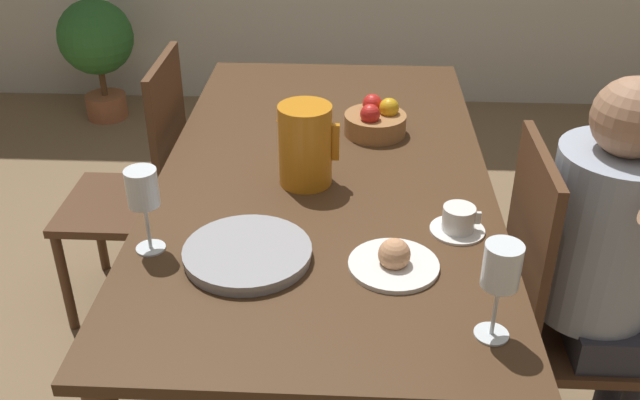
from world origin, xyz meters
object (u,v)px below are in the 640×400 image
chair_opposite (143,186)px  serving_tray (248,254)px  bread_plate (394,260)px  chair_person_side (561,307)px  person_seated (613,257)px  wine_glass_water (143,191)px  potted_plant (97,44)px  red_pitcher (305,145)px  wine_glass_juice (501,271)px  fruit_bowl (376,121)px  teacup_near_person (458,221)px

chair_opposite → serving_tray: size_ratio=3.12×
bread_plate → chair_person_side: bearing=21.1°
chair_opposite → person_seated: size_ratio=0.83×
wine_glass_water → bread_plate: wine_glass_water is taller
serving_tray → potted_plant: 2.78m
chair_opposite → wine_glass_water: bearing=-161.3°
potted_plant → serving_tray: bearing=-63.7°
chair_opposite → potted_plant: (-0.73, 1.70, -0.05)m
red_pitcher → potted_plant: size_ratio=0.33×
potted_plant → wine_glass_juice: bearing=-57.1°
bread_plate → chair_opposite: bearing=136.7°
fruit_bowl → chair_opposite: bearing=176.4°
teacup_near_person → serving_tray: (-0.51, -0.15, -0.01)m
fruit_bowl → bread_plate: bearing=-87.6°
red_pitcher → teacup_near_person: red_pitcher is taller
red_pitcher → chair_opposite: bearing=147.4°
wine_glass_juice → teacup_near_person: bearing=93.5°
person_seated → bread_plate: (-0.57, -0.16, 0.08)m
bread_plate → wine_glass_juice: bearing=-50.0°
teacup_near_person → serving_tray: teacup_near_person is taller
red_pitcher → serving_tray: bearing=-106.2°
potted_plant → person_seated: bearing=-47.6°
wine_glass_juice → potted_plant: (-1.76, 2.72, -0.46)m
serving_tray → fruit_bowl: fruit_bowl is taller
serving_tray → chair_person_side: bearing=11.4°
fruit_bowl → potted_plant: size_ratio=0.28×
red_pitcher → wine_glass_water: red_pitcher is taller
red_pitcher → fruit_bowl: 0.40m
chair_opposite → bread_plate: (0.84, -0.79, 0.27)m
wine_glass_water → serving_tray: size_ratio=0.70×
chair_person_side → potted_plant: (-2.04, 2.31, -0.05)m
red_pitcher → potted_plant: red_pitcher is taller
person_seated → bread_plate: size_ratio=5.43×
person_seated → teacup_near_person: 0.41m
teacup_near_person → fruit_bowl: fruit_bowl is taller
teacup_near_person → bread_plate: (-0.17, -0.16, -0.01)m
chair_opposite → bread_plate: chair_opposite is taller
teacup_near_person → potted_plant: bearing=126.7°
wine_glass_juice → teacup_near_person: 0.42m
bread_plate → fruit_bowl: size_ratio=1.08×
person_seated → serving_tray: size_ratio=3.78×
chair_opposite → bread_plate: 1.19m
teacup_near_person → serving_tray: bearing=-164.0°
potted_plant → wine_glass_water: bearing=-68.2°
wine_glass_water → red_pitcher: bearing=45.2°
chair_person_side → chair_opposite: same height
fruit_bowl → teacup_near_person: bearing=-70.9°
person_seated → bread_plate: bearing=-74.6°
fruit_bowl → potted_plant: fruit_bowl is taller
bread_plate → fruit_bowl: bearing=92.4°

